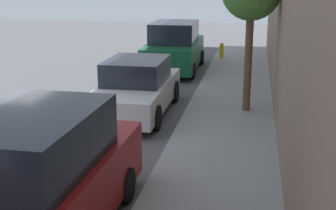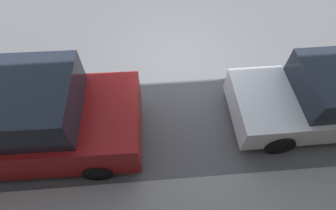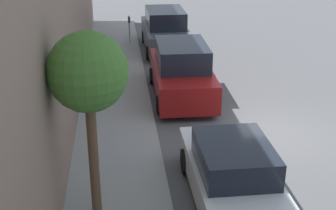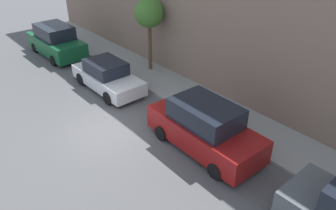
# 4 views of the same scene
# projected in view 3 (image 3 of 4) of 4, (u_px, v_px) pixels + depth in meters

# --- Properties ---
(ground_plane) EXTENTS (60.00, 60.00, 0.00)m
(ground_plane) POSITION_uv_depth(u_px,v_px,m) (273.00, 134.00, 14.20)
(ground_plane) COLOR #515154
(sidewalk) EXTENTS (2.43, 32.00, 0.15)m
(sidewalk) POSITION_uv_depth(u_px,v_px,m) (117.00, 140.00, 13.68)
(sidewalk) COLOR gray
(sidewalk) RESTS_ON ground_plane
(parked_suv_nearest) EXTENTS (2.08, 4.82, 1.98)m
(parked_suv_nearest) POSITION_uv_depth(u_px,v_px,m) (165.00, 31.00, 22.47)
(parked_suv_nearest) COLOR #4C5156
(parked_suv_nearest) RESTS_ON ground_plane
(parked_suv_second) EXTENTS (2.08, 4.83, 1.98)m
(parked_suv_second) POSITION_uv_depth(u_px,v_px,m) (182.00, 72.00, 16.77)
(parked_suv_second) COLOR maroon
(parked_suv_second) RESTS_ON ground_plane
(parked_sedan_third) EXTENTS (1.92, 4.51, 1.54)m
(parked_sedan_third) POSITION_uv_depth(u_px,v_px,m) (232.00, 175.00, 10.64)
(parked_sedan_third) COLOR silver
(parked_sedan_third) RESTS_ON ground_plane
(parking_meter_near) EXTENTS (0.11, 0.15, 1.46)m
(parking_meter_near) POSITION_uv_depth(u_px,v_px,m) (129.00, 27.00, 22.68)
(parking_meter_near) COLOR #ADADB2
(parking_meter_near) RESTS_ON sidewalk
(street_tree) EXTENTS (1.59, 1.59, 4.07)m
(street_tree) POSITION_uv_depth(u_px,v_px,m) (88.00, 75.00, 9.00)
(street_tree) COLOR brown
(street_tree) RESTS_ON sidewalk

